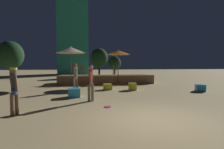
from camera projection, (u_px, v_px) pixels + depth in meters
ground_plane at (152, 120)px, 5.39m from camera, size 120.00×120.00×0.00m
wooden_deck at (106, 79)px, 16.54m from camera, size 8.53×2.89×0.82m
patio_umbrella_0 at (118, 53)px, 14.93m from camera, size 2.04×2.04×3.03m
patio_umbrella_1 at (71, 50)px, 14.05m from camera, size 2.34×2.34×3.23m
cube_seat_0 at (132, 87)px, 11.87m from camera, size 0.60×0.60×0.48m
cube_seat_1 at (200, 88)px, 11.37m from camera, size 0.72×0.72×0.44m
cube_seat_2 at (108, 87)px, 12.05m from camera, size 0.58×0.58×0.40m
cube_seat_3 at (74, 93)px, 9.27m from camera, size 0.68×0.68×0.45m
person_0 at (14, 89)px, 5.89m from camera, size 0.42×0.41×1.62m
person_1 at (91, 82)px, 8.17m from camera, size 0.30×0.46×1.70m
person_2 at (76, 76)px, 11.43m from camera, size 0.30×0.52×1.80m
bistro_chair_0 at (114, 69)px, 16.05m from camera, size 0.42×0.42×0.90m
bistro_chair_1 at (72, 69)px, 16.25m from camera, size 0.41×0.41×0.90m
bistro_chair_2 at (82, 69)px, 15.50m from camera, size 0.44×0.44×0.90m
frisbee_disc at (108, 107)px, 7.04m from camera, size 0.28×0.28×0.03m
background_tree_0 at (114, 63)px, 26.78m from camera, size 1.97×1.97×3.10m
background_tree_1 at (10, 55)px, 20.52m from camera, size 2.99×2.99×4.52m
background_tree_2 at (99, 58)px, 25.25m from camera, size 2.50×2.50×4.13m
distant_building at (73, 33)px, 32.57m from camera, size 5.43×4.61×15.28m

